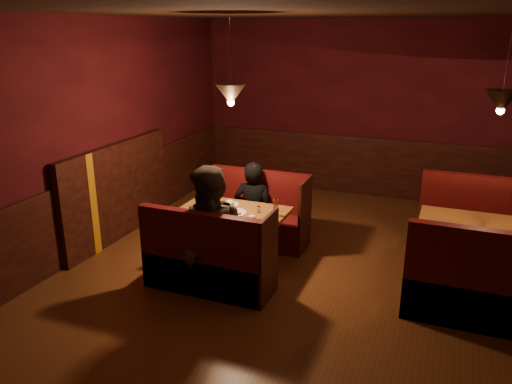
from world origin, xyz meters
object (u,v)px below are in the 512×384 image
at_px(second_bench_far, 479,234).
at_px(diner_b, 212,216).
at_px(second_table, 480,241).
at_px(diner_a, 253,190).
at_px(main_bench_far, 257,220).
at_px(second_bench_near, 483,293).
at_px(main_table, 234,223).
at_px(main_bench_near, 208,265).

xyz_separation_m(second_bench_far, diner_b, (-2.68, -1.94, 0.54)).
bearing_deg(second_table, diner_a, 175.21).
bearing_deg(second_table, diner_b, -156.47).
relative_size(main_bench_far, second_bench_far, 0.97).
distance_m(second_table, second_bench_far, 0.81).
bearing_deg(second_bench_near, second_table, 92.20).
bearing_deg(diner_b, main_table, 98.32).
bearing_deg(second_bench_near, main_bench_near, -171.68).
bearing_deg(main_table, second_bench_far, 24.17).
xyz_separation_m(main_table, diner_a, (-0.02, 0.69, 0.20)).
bearing_deg(main_table, diner_b, -84.18).
height_order(main_table, main_bench_near, main_bench_near).
bearing_deg(diner_b, main_bench_far, 94.77).
xyz_separation_m(second_bench_far, diner_a, (-2.78, -0.55, 0.40)).
relative_size(main_table, second_bench_far, 0.88).
distance_m(main_bench_near, diner_b, 0.57).
distance_m(second_bench_near, diner_b, 2.76).
distance_m(second_bench_far, diner_a, 2.86).
bearing_deg(diner_b, second_bench_near, 10.45).
bearing_deg(main_bench_far, second_bench_near, -20.98).
relative_size(main_table, diner_b, 0.73).
bearing_deg(diner_a, second_table, 170.00).
distance_m(second_table, diner_b, 2.91).
xyz_separation_m(diner_a, diner_b, (0.10, -1.39, 0.14)).
height_order(second_bench_near, diner_b, diner_b).
height_order(main_table, second_table, main_table).
bearing_deg(diner_a, main_bench_far, -140.56).
distance_m(main_bench_near, second_bench_near, 2.77).
distance_m(main_table, diner_a, 0.72).
distance_m(main_bench_far, second_bench_near, 2.93).
relative_size(main_table, diner_a, 0.87).
bearing_deg(second_bench_far, main_table, -155.83).
bearing_deg(diner_b, main_bench_near, -152.84).
distance_m(second_bench_far, second_bench_near, 1.56).
relative_size(second_bench_near, diner_a, 0.99).
relative_size(second_bench_far, diner_b, 0.83).
relative_size(main_bench_far, diner_a, 0.96).
height_order(main_table, diner_a, diner_a).
height_order(main_table, second_bench_near, second_bench_near).
bearing_deg(main_bench_far, diner_b, -87.73).
relative_size(second_bench_near, diner_b, 0.83).
distance_m(main_table, second_bench_far, 3.03).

